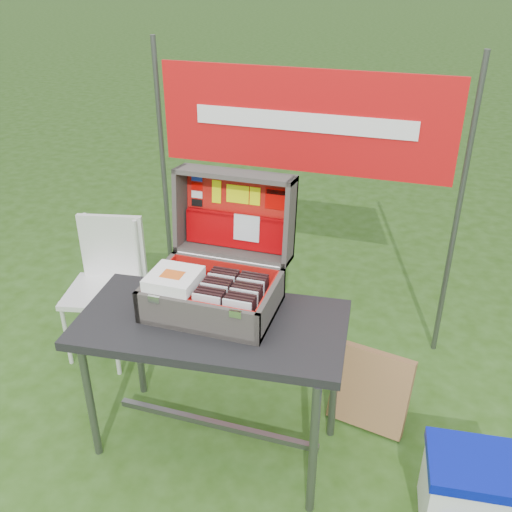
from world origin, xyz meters
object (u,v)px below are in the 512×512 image
(suitcase, at_px, (216,250))
(chair, at_px, (101,294))
(cardboard_box, at_px, (370,389))
(table, at_px, (214,385))
(cooler, at_px, (473,493))

(suitcase, xyz_separation_m, chair, (-0.84, 0.33, -0.57))
(cardboard_box, bearing_deg, suitcase, -150.70)
(table, relative_size, suitcase, 2.08)
(suitcase, height_order, cooler, suitcase)
(suitcase, relative_size, cooler, 1.38)
(cooler, xyz_separation_m, cardboard_box, (-0.47, 0.46, 0.02))
(table, bearing_deg, suitcase, 94.14)
(suitcase, xyz_separation_m, cardboard_box, (0.69, 0.23, -0.78))
(table, bearing_deg, cooler, -10.05)
(suitcase, height_order, chair, suitcase)
(cardboard_box, bearing_deg, table, -140.17)
(suitcase, xyz_separation_m, cooler, (1.17, -0.23, -0.80))
(cooler, height_order, chair, chair)
(chair, bearing_deg, cardboard_box, -16.06)
(table, distance_m, cardboard_box, 0.78)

